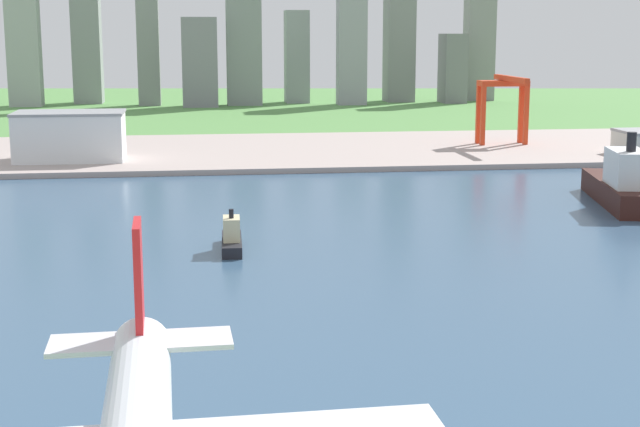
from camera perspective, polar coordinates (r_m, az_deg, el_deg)
name	(u,v)px	position (r m, az deg, el deg)	size (l,w,h in m)	color
ground_plane	(229,235)	(285.13, -5.47, -1.31)	(2400.00, 2400.00, 0.00)	#558C47
water_bay	(239,288)	(226.86, -4.86, -4.48)	(840.00, 360.00, 0.15)	#385675
industrial_pier	(213,152)	(472.33, -6.40, 3.68)	(840.00, 140.00, 2.50)	#A99993
tugboat_small	(232,238)	(264.61, -5.30, -1.48)	(6.31, 24.06, 12.01)	black
cargo_ship	(621,185)	(346.19, 17.56, 1.65)	(25.97, 64.55, 26.73)	#381914
port_crane_red	(504,94)	(495.99, 10.97, 7.03)	(25.11, 46.95, 35.17)	red
warehouse_main	(70,136)	(443.41, -14.71, 4.51)	(48.35, 29.50, 21.88)	white
distant_skyline	(253,31)	(798.10, -4.00, 10.81)	(403.30, 76.22, 146.94)	#9FA3A3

